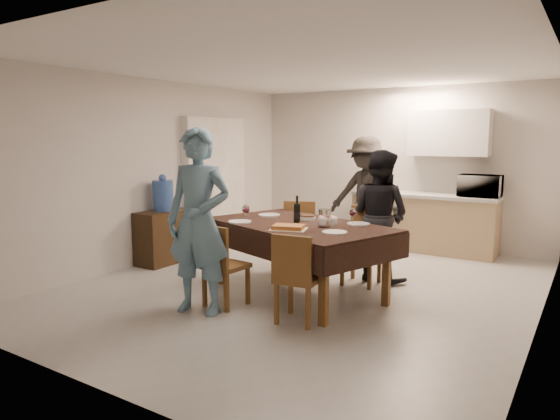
{
  "coord_description": "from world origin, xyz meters",
  "views": [
    {
      "loc": [
        2.87,
        -5.12,
        1.77
      ],
      "look_at": [
        -0.2,
        -0.3,
        0.95
      ],
      "focal_mm": 32.0,
      "sensor_mm": 36.0,
      "label": 1
    }
  ],
  "objects": [
    {
      "name": "microwave",
      "position": [
        1.42,
        2.68,
        1.07
      ],
      "size": [
        0.59,
        0.4,
        0.33
      ],
      "primitive_type": "imported",
      "rotation": [
        0.0,
        0.0,
        3.14
      ],
      "color": "white",
      "rests_on": "kitchen_worktop"
    },
    {
      "name": "salad_bowl",
      "position": [
        0.37,
        -0.15,
        0.86
      ],
      "size": [
        0.18,
        0.18,
        0.07
      ],
      "primitive_type": "cylinder",
      "color": "white",
      "rests_on": "dining_table"
    },
    {
      "name": "person_kitchen",
      "position": [
        -0.2,
        2.23,
        0.9
      ],
      "size": [
        1.16,
        0.67,
        1.8
      ],
      "primitive_type": "imported",
      "color": "black",
      "rests_on": "floor"
    },
    {
      "name": "wall_right",
      "position": [
        2.5,
        0.0,
        1.3
      ],
      "size": [
        0.02,
        6.0,
        2.6
      ],
      "primitive_type": "cube",
      "color": "beige",
      "rests_on": "floor"
    },
    {
      "name": "plate_near_left",
      "position": [
        -0.53,
        -0.63,
        0.83
      ],
      "size": [
        0.26,
        0.26,
        0.02
      ],
      "primitive_type": "cylinder",
      "color": "white",
      "rests_on": "dining_table"
    },
    {
      "name": "console",
      "position": [
        -2.28,
        -0.11,
        0.38
      ],
      "size": [
        0.41,
        0.81,
        0.75
      ],
      "primitive_type": "cube",
      "color": "#312110",
      "rests_on": "floor"
    },
    {
      "name": "wine_glass_c",
      "position": [
        -0.13,
        -0.03,
        0.92
      ],
      "size": [
        0.09,
        0.09,
        0.19
      ],
      "primitive_type": null,
      "color": "white",
      "rests_on": "dining_table"
    },
    {
      "name": "wall_left",
      "position": [
        -2.5,
        0.0,
        1.3
      ],
      "size": [
        0.02,
        6.0,
        2.6
      ],
      "primitive_type": "cube",
      "color": "beige",
      "rests_on": "floor"
    },
    {
      "name": "water_pitcher",
      "position": [
        0.42,
        -0.38,
        0.92
      ],
      "size": [
        0.13,
        0.13,
        0.19
      ],
      "primitive_type": "cylinder",
      "color": "white",
      "rests_on": "dining_table"
    },
    {
      "name": "wall_front",
      "position": [
        0.0,
        -3.0,
        1.3
      ],
      "size": [
        5.0,
        0.02,
        2.6
      ],
      "primitive_type": "cube",
      "color": "beige",
      "rests_on": "floor"
    },
    {
      "name": "savoury_tart",
      "position": [
        0.17,
        -0.71,
        0.84
      ],
      "size": [
        0.44,
        0.39,
        0.05
      ],
      "primitive_type": "cube",
      "rotation": [
        0.0,
        0.0,
        0.32
      ],
      "color": "#CF823C",
      "rests_on": "dining_table"
    },
    {
      "name": "plate_far_right",
      "position": [
        0.67,
        -0.03,
        0.83
      ],
      "size": [
        0.25,
        0.25,
        0.01
      ],
      "primitive_type": "cylinder",
      "color": "white",
      "rests_on": "dining_table"
    },
    {
      "name": "dining_table",
      "position": [
        0.07,
        -0.33,
        0.78
      ],
      "size": [
        2.38,
        1.83,
        0.82
      ],
      "rotation": [
        0.0,
        0.0,
        -0.33
      ],
      "color": "black",
      "rests_on": "floor"
    },
    {
      "name": "wall_back",
      "position": [
        0.0,
        3.0,
        1.3
      ],
      "size": [
        5.0,
        0.02,
        2.6
      ],
      "primitive_type": "cube",
      "color": "beige",
      "rests_on": "floor"
    },
    {
      "name": "stub_partition",
      "position": [
        -2.42,
        1.2,
        1.05
      ],
      "size": [
        0.15,
        1.4,
        2.1
      ],
      "primitive_type": "cube",
      "color": "white",
      "rests_on": "floor"
    },
    {
      "name": "wine_glass_a",
      "position": [
        -0.48,
        -0.58,
        0.92
      ],
      "size": [
        0.09,
        0.09,
        0.2
      ],
      "primitive_type": null,
      "color": "white",
      "rests_on": "dining_table"
    },
    {
      "name": "plate_near_right",
      "position": [
        0.67,
        -0.63,
        0.83
      ],
      "size": [
        0.26,
        0.26,
        0.01
      ],
      "primitive_type": "cylinder",
      "color": "white",
      "rests_on": "dining_table"
    },
    {
      "name": "plate_far_left",
      "position": [
        -0.53,
        -0.03,
        0.83
      ],
      "size": [
        0.26,
        0.26,
        0.02
      ],
      "primitive_type": "cylinder",
      "color": "white",
      "rests_on": "dining_table"
    },
    {
      "name": "kitchen_worktop",
      "position": [
        0.6,
        2.68,
        0.89
      ],
      "size": [
        2.24,
        0.64,
        0.05
      ],
      "primitive_type": "cube",
      "color": "#B2B3AE",
      "rests_on": "kitchen_base_cabinet"
    },
    {
      "name": "chair_far_right",
      "position": [
        0.52,
        0.33,
        0.58
      ],
      "size": [
        0.45,
        0.45,
        0.51
      ],
      "rotation": [
        0.0,
        0.0,
        3.19
      ],
      "color": "brown",
      "rests_on": "floor"
    },
    {
      "name": "person_near",
      "position": [
        -0.48,
        -1.38,
        0.94
      ],
      "size": [
        0.77,
        0.6,
        1.88
      ],
      "primitive_type": "imported",
      "rotation": [
        0.0,
        0.0,
        0.23
      ],
      "color": "#5B849E",
      "rests_on": "floor"
    },
    {
      "name": "chair_far_left",
      "position": [
        -0.38,
        0.33,
        0.57
      ],
      "size": [
        0.56,
        0.58,
        0.51
      ],
      "rotation": [
        0.0,
        0.0,
        3.57
      ],
      "color": "brown",
      "rests_on": "floor"
    },
    {
      "name": "kitchen_base_cabinet",
      "position": [
        0.6,
        2.68,
        0.43
      ],
      "size": [
        2.2,
        0.6,
        0.86
      ],
      "primitive_type": "cube",
      "color": "tan",
      "rests_on": "floor"
    },
    {
      "name": "floor",
      "position": [
        0.0,
        0.0,
        0.0
      ],
      "size": [
        5.0,
        6.0,
        0.02
      ],
      "primitive_type": "cube",
      "color": "#A5A5A1",
      "rests_on": "ground"
    },
    {
      "name": "upper_cabinet",
      "position": [
        0.9,
        2.82,
        1.85
      ],
      "size": [
        1.2,
        0.34,
        0.7
      ],
      "primitive_type": "cube",
      "color": "white",
      "rests_on": "wall_back"
    },
    {
      "name": "person_far",
      "position": [
        0.62,
        0.72,
        0.82
      ],
      "size": [
        0.91,
        0.78,
        1.63
      ],
      "primitive_type": "imported",
      "rotation": [
        0.0,
        0.0,
        2.91
      ],
      "color": "black",
      "rests_on": "floor"
    },
    {
      "name": "water_jug",
      "position": [
        -2.28,
        -0.11,
        0.97
      ],
      "size": [
        0.29,
        0.29,
        0.43
      ],
      "primitive_type": "cylinder",
      "color": "#395FAF",
      "rests_on": "console"
    },
    {
      "name": "chair_near_left",
      "position": [
        -0.38,
        -1.17,
        0.54
      ],
      "size": [
        0.43,
        0.44,
        0.48
      ],
      "rotation": [
        0.0,
        0.0,
        -0.09
      ],
      "color": "brown",
      "rests_on": "floor"
    },
    {
      "name": "chair_near_right",
      "position": [
        0.52,
        -1.17,
        0.54
      ],
      "size": [
        0.45,
        0.45,
        0.48
      ],
      "rotation": [
        0.0,
        0.0,
        0.12
      ],
      "color": "brown",
      "rests_on": "floor"
    },
    {
      "name": "wine_bottle",
      "position": [
        0.02,
        -0.28,
        0.97
      ],
      "size": [
        0.08,
        0.08,
        0.31
      ],
      "primitive_type": null,
      "color": "black",
      "rests_on": "dining_table"
    },
    {
      "name": "wine_glass_b",
      "position": [
        0.62,
        -0.08,
        0.91
      ],
      "size": [
        0.08,
        0.08,
        0.19
      ],
      "primitive_type": null,
      "color": "white",
      "rests_on": "dining_table"
    },
    {
      "name": "ceiling",
      "position": [
        0.0,
        0.0,
        2.6
      ],
      "size": [
        5.0,
        6.0,
        0.02
      ],
      "primitive_type": "cube",
      "color": "white",
      "rests_on": "wall_back"
    },
    {
      "name": "mushroom_dish",
      "position": [
        0.02,
        -0.05,
        0.84
      ],
      "size": [
        0.2,
        0.2,
        0.04
      ],
      "primitive_type": "cylinder",
      "color": "white",
      "rests_on": "dining_table"
    }
  ]
}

